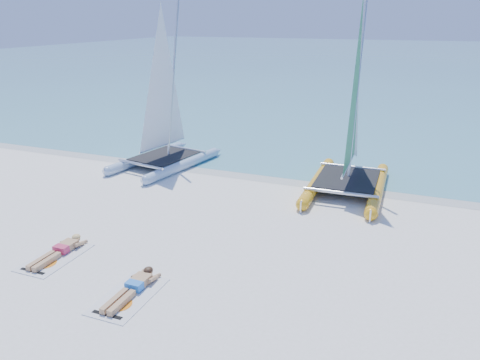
% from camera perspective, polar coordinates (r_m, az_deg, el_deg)
% --- Properties ---
extents(ground, '(140.00, 140.00, 0.00)m').
position_cam_1_polar(ground, '(13.03, -4.59, -6.79)').
color(ground, white).
rests_on(ground, ground).
extents(sea, '(140.00, 115.00, 0.01)m').
position_cam_1_polar(sea, '(73.87, 18.01, 13.97)').
color(sea, '#74C2BF').
rests_on(sea, ground).
extents(wet_sand_strip, '(140.00, 1.40, 0.01)m').
position_cam_1_polar(wet_sand_strip, '(17.75, 3.20, 0.49)').
color(wet_sand_strip, beige).
rests_on(wet_sand_strip, ground).
extents(catamaran_blue, '(3.14, 5.17, 6.60)m').
position_cam_1_polar(catamaran_blue, '(18.82, -9.27, 7.56)').
color(catamaran_blue, '#A9C6DE').
rests_on(catamaran_blue, ground).
extents(catamaran_yellow, '(2.59, 5.58, 7.06)m').
position_cam_1_polar(catamaran_yellow, '(16.56, 13.66, 6.58)').
color(catamaran_yellow, '#F1AB19').
rests_on(catamaran_yellow, ground).
extents(towel_a, '(1.00, 1.85, 0.02)m').
position_cam_1_polar(towel_a, '(12.77, -21.60, -8.75)').
color(towel_a, white).
rests_on(towel_a, ground).
extents(sunbather_a, '(0.37, 1.73, 0.26)m').
position_cam_1_polar(sunbather_a, '(12.84, -21.09, -7.97)').
color(sunbather_a, tan).
rests_on(sunbather_a, towel_a).
extents(towel_b, '(1.00, 1.85, 0.02)m').
position_cam_1_polar(towel_b, '(10.69, -13.43, -13.57)').
color(towel_b, white).
rests_on(towel_b, ground).
extents(sunbather_b, '(0.37, 1.73, 0.26)m').
position_cam_1_polar(sunbather_b, '(10.77, -12.89, -12.59)').
color(sunbather_b, tan).
rests_on(sunbather_b, towel_b).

